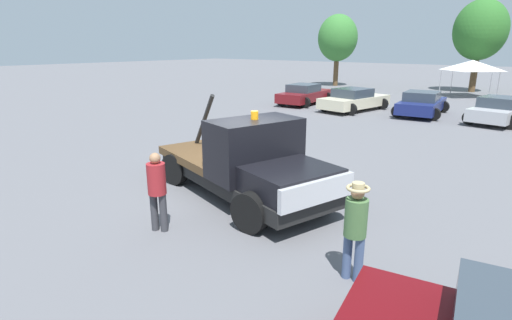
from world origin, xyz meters
TOP-DOWN VIEW (x-y plane):
  - ground_plane at (0.00, 0.00)m, footprint 160.00×160.00m
  - tow_truck at (0.33, -0.09)m, footprint 6.02×3.54m
  - person_near_truck at (4.04, -1.80)m, footprint 0.38×0.38m
  - person_at_hood at (0.03, -2.67)m, footprint 0.38×0.38m
  - parked_car_maroon at (-7.85, 15.42)m, footprint 2.69×4.87m
  - parked_car_cream at (-4.04, 14.93)m, footprint 3.02×5.04m
  - parked_car_navy at (-0.37, 15.82)m, footprint 2.86×4.80m
  - parked_car_silver at (3.44, 15.88)m, footprint 2.78×4.67m
  - canopy_tent_white at (-0.21, 26.54)m, footprint 3.40×3.40m
  - tree_left at (-0.79, 30.52)m, footprint 4.15×4.15m
  - tree_right at (-12.34, 28.07)m, footprint 3.71×3.71m

SIDE VIEW (x-z plane):
  - ground_plane at x=0.00m, z-range 0.00..0.00m
  - parked_car_silver at x=3.44m, z-range -0.02..1.32m
  - parked_car_maroon at x=-7.85m, z-range -0.02..1.32m
  - parked_car_navy at x=-0.37m, z-range -0.02..1.32m
  - parked_car_cream at x=-4.04m, z-range -0.02..1.32m
  - tow_truck at x=0.33m, z-range -0.34..2.17m
  - person_at_hood at x=0.03m, z-range 0.13..1.85m
  - person_near_truck at x=4.04m, z-range 0.15..1.88m
  - canopy_tent_white at x=-0.21m, z-range 0.98..3.73m
  - tree_right at x=-12.34m, z-range 1.13..7.75m
  - tree_left at x=-0.79m, z-range 1.27..8.67m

